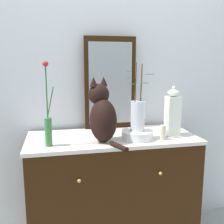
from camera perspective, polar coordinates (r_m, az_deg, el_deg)
wall_back at (r=2.23m, az=-1.89°, el=7.29°), size 4.40×0.08×2.60m
sideboard at (r=2.12m, az=0.00°, el=-16.88°), size 1.23×0.57×0.90m
mirror_leaning at (r=2.15m, az=-0.39°, el=6.17°), size 0.41×0.03×0.73m
cat_sitting at (r=1.79m, az=-2.09°, el=-0.48°), size 0.24×0.38×0.44m
vase_slim_green at (r=1.74m, az=-13.55°, el=-2.40°), size 0.07×0.05×0.54m
bowl_porcelain at (r=1.89m, az=5.46°, el=-4.88°), size 0.22×0.22×0.06m
vase_glass_clear at (r=1.86m, az=5.53°, el=-0.45°), size 0.21×0.11×0.48m
jar_lidded_porcelain at (r=2.00m, az=12.87°, el=-0.21°), size 0.09×0.09×0.36m
candle_pillar at (r=1.89m, az=10.83°, el=-4.36°), size 0.04×0.04×0.11m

